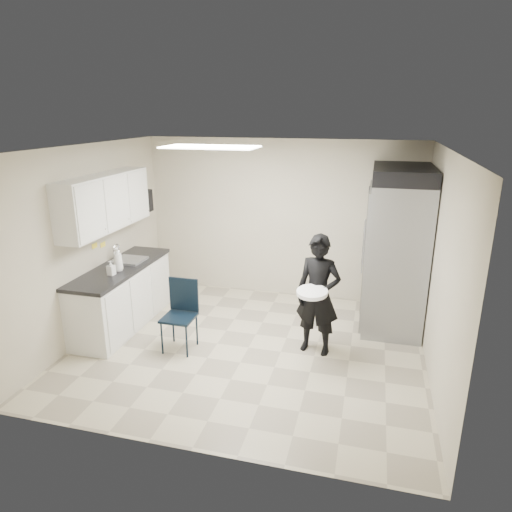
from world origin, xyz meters
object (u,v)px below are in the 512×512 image
(commercial_fridge, at_px, (396,255))
(man_tuxedo, at_px, (318,295))
(folding_chair, at_px, (179,318))
(lower_counter, at_px, (122,298))

(commercial_fridge, height_order, man_tuxedo, commercial_fridge)
(commercial_fridge, height_order, folding_chair, commercial_fridge)
(lower_counter, relative_size, folding_chair, 2.09)
(lower_counter, xyz_separation_m, man_tuxedo, (2.82, -0.05, 0.35))
(lower_counter, xyz_separation_m, folding_chair, (1.09, -0.46, 0.02))
(lower_counter, relative_size, commercial_fridge, 0.90)
(lower_counter, distance_m, man_tuxedo, 2.85)
(lower_counter, bearing_deg, commercial_fridge, 15.88)
(folding_chair, bearing_deg, man_tuxedo, 13.81)
(folding_chair, distance_m, man_tuxedo, 1.82)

